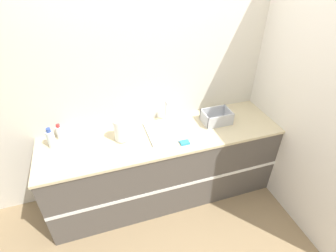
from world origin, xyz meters
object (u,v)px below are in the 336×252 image
at_px(sink, 172,129).
at_px(bottle_white_spray, 60,132).
at_px(dish_rack, 216,118).
at_px(bottle_clear, 51,139).
at_px(paper_towel_roll, 120,130).

height_order(sink, bottle_white_spray, sink).
bearing_deg(sink, dish_rack, -0.59).
relative_size(sink, bottle_clear, 2.52).
xyz_separation_m(paper_towel_roll, dish_rack, (1.06, -0.01, -0.07)).
height_order(bottle_white_spray, bottle_clear, bottle_clear).
distance_m(sink, bottle_clear, 1.20).
height_order(dish_rack, bottle_white_spray, bottle_white_spray).
bearing_deg(sink, paper_towel_roll, -179.98).
bearing_deg(paper_towel_roll, dish_rack, -0.28).
bearing_deg(bottle_clear, sink, -5.16).
bearing_deg(bottle_clear, paper_towel_roll, -9.34).
bearing_deg(bottle_clear, bottle_white_spray, 56.97).
distance_m(paper_towel_roll, bottle_white_spray, 0.63).
relative_size(sink, paper_towel_roll, 2.26).
relative_size(paper_towel_roll, bottle_white_spray, 1.41).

